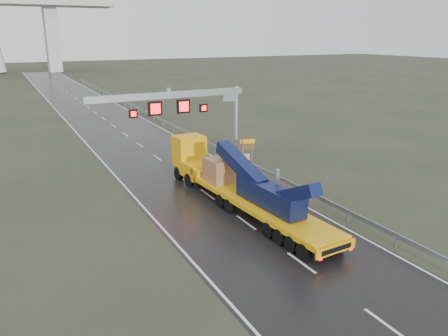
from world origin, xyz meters
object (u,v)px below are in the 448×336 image
exit_sign_pair (248,146)px  striped_barrier (246,160)px  sign_gantry (190,107)px  heavy_haul_truck (230,179)px

exit_sign_pair → striped_barrier: (-0.35, -0.38, -1.19)m
sign_gantry → striped_barrier: sign_gantry is taller
heavy_haul_truck → exit_sign_pair: bearing=48.5°
exit_sign_pair → striped_barrier: bearing=-115.4°
heavy_haul_truck → striped_barrier: bearing=48.8°
heavy_haul_truck → striped_barrier: (5.77, 7.48, -1.18)m
heavy_haul_truck → exit_sign_pair: 9.96m
heavy_haul_truck → exit_sign_pair: (6.12, 7.86, 0.01)m
sign_gantry → heavy_haul_truck: 10.65m
exit_sign_pair → striped_barrier: exit_sign_pair is taller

